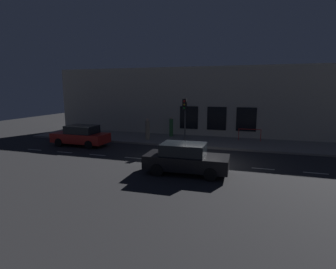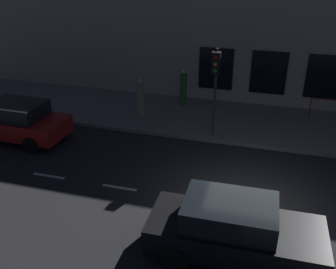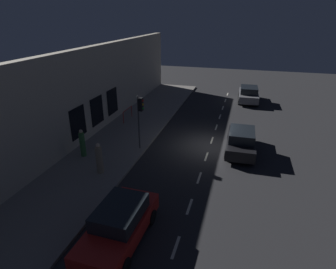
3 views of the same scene
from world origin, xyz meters
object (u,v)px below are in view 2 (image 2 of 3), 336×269
parked_car_0 (234,230)px  pedestrian_1 (183,89)px  parked_car_1 (15,121)px  traffic_light (216,74)px  pedestrian_0 (141,100)px

parked_car_0 → pedestrian_1: size_ratio=2.44×
parked_car_0 → parked_car_1: bearing=-115.7°
traffic_light → pedestrian_1: (3.13, 1.98, -1.81)m
parked_car_0 → parked_car_1: same height
parked_car_0 → traffic_light: bearing=-166.9°
pedestrian_0 → traffic_light: bearing=-91.8°
traffic_light → pedestrian_0: traffic_light is taller
traffic_light → parked_car_0: 6.81m
traffic_light → pedestrian_0: 4.08m
traffic_light → parked_car_1: 8.24m
traffic_light → parked_car_1: size_ratio=0.82×
parked_car_0 → pedestrian_0: size_ratio=2.41×
parked_car_0 → parked_car_1: 10.25m
parked_car_1 → pedestrian_1: pedestrian_1 is taller
pedestrian_1 → parked_car_0: bearing=24.1°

